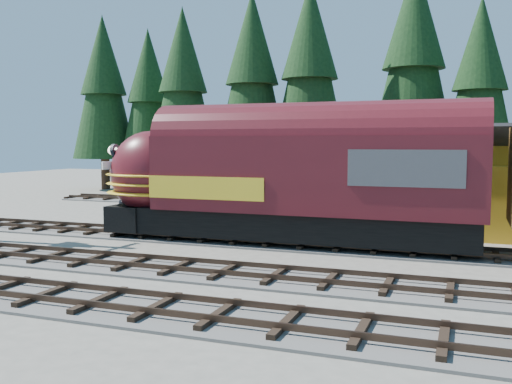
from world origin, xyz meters
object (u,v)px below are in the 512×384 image
(depot, at_px, (398,171))
(locomotive, at_px, (273,183))
(caboose, at_px, (303,166))
(pickup_truck_b, at_px, (190,201))
(pickup_truck_a, at_px, (174,203))

(depot, xyz_separation_m, locomotive, (-4.55, -6.50, -0.26))
(caboose, bearing_deg, locomotive, -79.47)
(depot, height_order, locomotive, depot)
(depot, xyz_separation_m, pickup_truck_b, (-12.09, 0.37, -1.97))
(locomotive, bearing_deg, pickup_truck_a, 142.65)
(caboose, distance_m, pickup_truck_b, 8.86)
(locomotive, xyz_separation_m, pickup_truck_b, (-7.54, 6.87, -1.71))
(locomotive, distance_m, pickup_truck_a, 10.59)
(pickup_truck_a, bearing_deg, pickup_truck_b, -66.25)
(depot, distance_m, pickup_truck_b, 12.26)
(pickup_truck_a, distance_m, pickup_truck_b, 0.94)
(caboose, distance_m, pickup_truck_a, 9.75)
(locomotive, relative_size, pickup_truck_a, 2.78)
(caboose, height_order, pickup_truck_a, caboose)
(depot, distance_m, caboose, 10.37)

